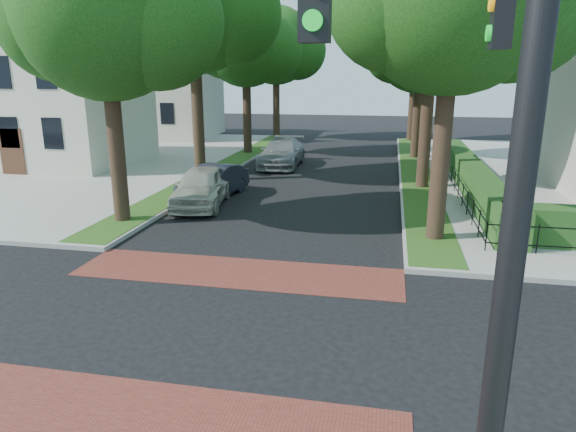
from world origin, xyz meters
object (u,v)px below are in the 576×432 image
(parked_car_front, at_px, (201,187))
(parked_car_middle, at_px, (213,182))
(traffic_signal, at_px, (496,138))
(parked_car_rear, at_px, (282,153))

(parked_car_front, xyz_separation_m, parked_car_middle, (0.00, 1.49, -0.10))
(traffic_signal, relative_size, parked_car_middle, 1.86)
(parked_car_middle, bearing_deg, parked_car_rear, 90.68)
(parked_car_middle, height_order, parked_car_rear, parked_car_rear)
(parked_car_front, bearing_deg, parked_car_middle, 81.68)
(parked_car_middle, xyz_separation_m, parked_car_rear, (1.30, 8.43, 0.08))
(parked_car_rear, bearing_deg, parked_car_middle, -100.31)
(traffic_signal, bearing_deg, parked_car_middle, 117.98)
(traffic_signal, bearing_deg, parked_car_front, 120.36)
(traffic_signal, relative_size, parked_car_front, 1.69)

